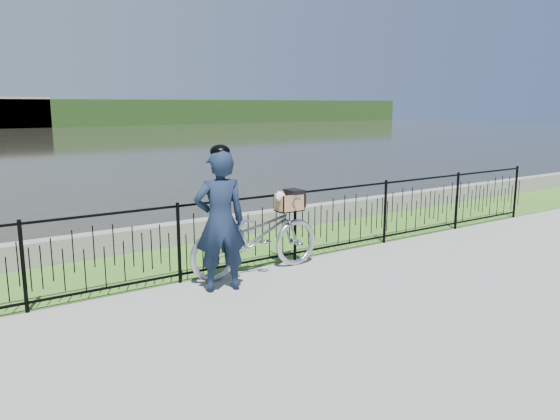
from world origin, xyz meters
TOP-DOWN VIEW (x-y plane):
  - ground at (0.00, 0.00)m, footprint 120.00×120.00m
  - grass_strip at (0.00, 2.60)m, footprint 60.00×2.00m
  - quay_wall at (0.00, 3.60)m, footprint 60.00×0.30m
  - fence at (0.00, 1.60)m, footprint 14.00×0.06m
  - far_building_right at (6.00, 58.50)m, footprint 6.00×3.00m
  - bicycle_rig at (0.15, 1.40)m, footprint 2.16×0.75m
  - cyclist at (-0.66, 1.01)m, footprint 0.77×0.60m

SIDE VIEW (x-z plane):
  - ground at x=0.00m, z-range 0.00..0.00m
  - grass_strip at x=0.00m, z-range 0.00..0.01m
  - quay_wall at x=0.00m, z-range 0.00..0.40m
  - bicycle_rig at x=0.15m, z-range -0.03..1.18m
  - fence at x=0.00m, z-range 0.00..1.15m
  - cyclist at x=-0.66m, z-range -0.01..1.95m
  - far_building_right at x=6.00m, z-range 0.00..3.20m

